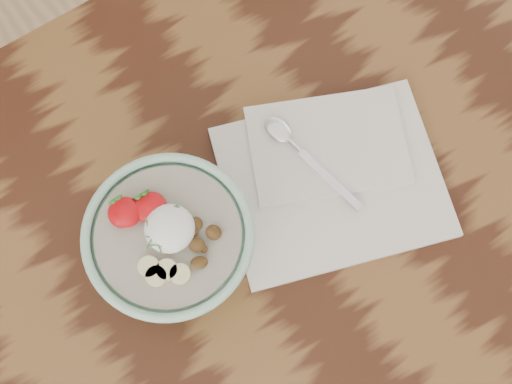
{
  "coord_description": "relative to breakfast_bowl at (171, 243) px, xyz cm",
  "views": [
    {
      "loc": [
        -13.13,
        -17.09,
        166.94
      ],
      "look_at": [
        0.22,
        3.62,
        87.02
      ],
      "focal_mm": 50.0,
      "sensor_mm": 36.0,
      "label": 1
    }
  ],
  "objects": [
    {
      "name": "table",
      "position": [
        11.16,
        -5.08,
        -16.26
      ],
      "size": [
        160.0,
        90.0,
        75.0
      ],
      "color": "#371A0D",
      "rests_on": "ground"
    },
    {
      "name": "spoon",
      "position": [
        20.83,
        4.49,
        -4.8
      ],
      "size": [
        5.47,
        17.78,
        0.93
      ],
      "rotation": [
        0.0,
        0.0,
        0.2
      ],
      "color": "silver",
      "rests_on": "napkin"
    },
    {
      "name": "breakfast_bowl",
      "position": [
        0.0,
        0.0,
        0.0
      ],
      "size": [
        20.43,
        20.43,
        13.79
      ],
      "rotation": [
        0.0,
        0.0,
        -0.26
      ],
      "color": "#96CAAE",
      "rests_on": "table"
    },
    {
      "name": "napkin",
      "position": [
        23.23,
        -1.91,
        -6.22
      ],
      "size": [
        34.55,
        30.96,
        1.77
      ],
      "rotation": [
        0.0,
        0.0,
        -0.31
      ],
      "color": "silver",
      "rests_on": "table"
    }
  ]
}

